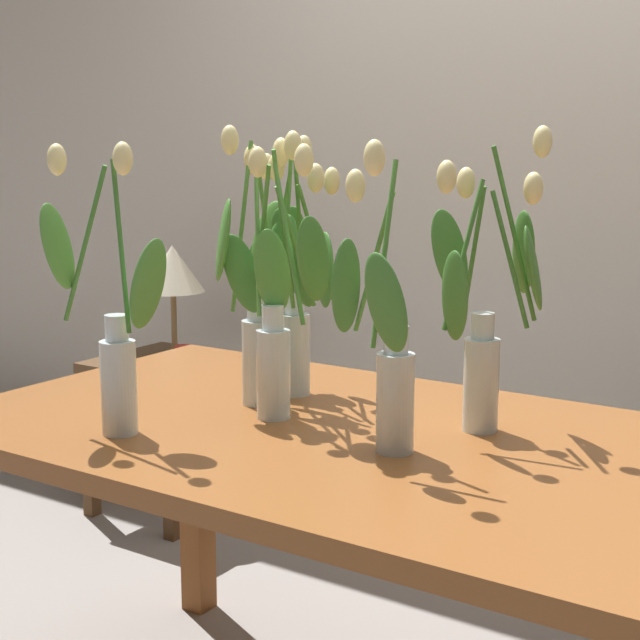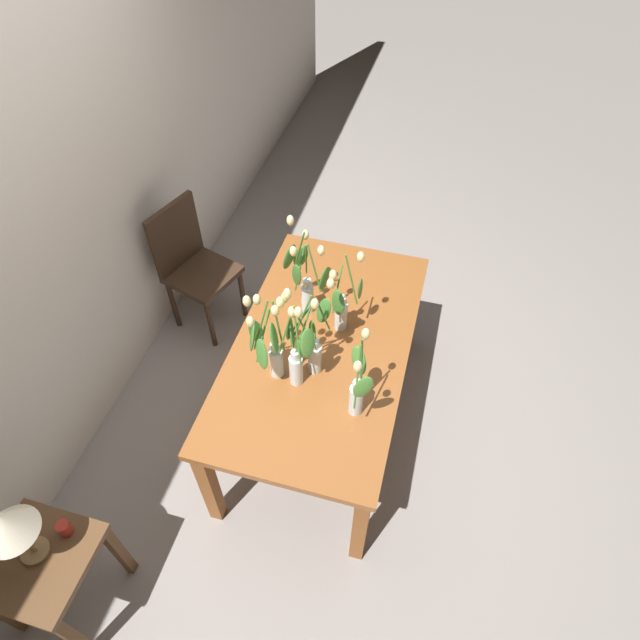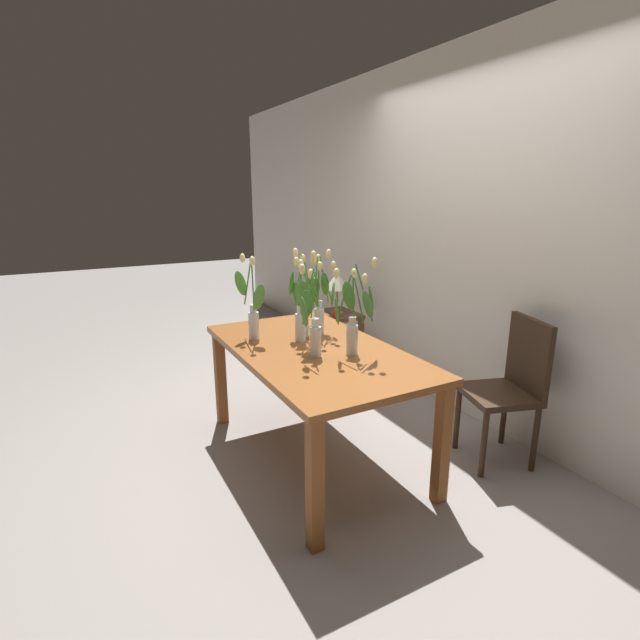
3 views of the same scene
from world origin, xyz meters
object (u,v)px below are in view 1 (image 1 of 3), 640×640
tulip_vase_1 (487,314)px  tulip_vase_4 (279,306)px  table_lamp (173,272)px  tulip_vase_0 (112,338)px  pillar_candle (183,357)px  tulip_vase_2 (293,293)px  dining_table (351,476)px  tulip_vase_3 (257,305)px  tulip_vase_5 (386,357)px  side_table (166,392)px

tulip_vase_1 → tulip_vase_4: 0.41m
table_lamp → tulip_vase_0: bearing=-51.9°
tulip_vase_0 → pillar_candle: bearing=126.5°
tulip_vase_2 → table_lamp: size_ratio=1.42×
dining_table → tulip_vase_1: bearing=36.4°
tulip_vase_4 → pillar_candle: tulip_vase_4 is taller
tulip_vase_1 → tulip_vase_3: tulip_vase_3 is taller
tulip_vase_3 → tulip_vase_4: 0.09m
tulip_vase_5 → dining_table: bearing=146.9°
dining_table → tulip_vase_4: size_ratio=2.80×
pillar_candle → tulip_vase_4: bearing=-39.4°
tulip_vase_3 → tulip_vase_1: bearing=11.8°
tulip_vase_2 → table_lamp: 1.27m
tulip_vase_1 → side_table: (-1.53, 0.75, -0.53)m
pillar_candle → side_table: bearing=156.7°
side_table → tulip_vase_3: bearing=-38.7°
tulip_vase_5 → pillar_candle: size_ratio=7.34×
dining_table → table_lamp: (-1.29, 0.92, 0.21)m
tulip_vase_2 → side_table: (-1.06, 0.71, -0.53)m
dining_table → tulip_vase_1: size_ratio=2.77×
dining_table → pillar_candle: dining_table is taller
tulip_vase_0 → tulip_vase_1: size_ratio=0.95×
tulip_vase_3 → pillar_candle: 1.26m
dining_table → side_table: bearing=145.8°
tulip_vase_2 → table_lamp: (-1.03, 0.73, -0.11)m
tulip_vase_2 → table_lamp: bearing=144.4°
dining_table → tulip_vase_5: 0.30m
dining_table → tulip_vase_3: bearing=168.6°
tulip_vase_1 → side_table: 1.78m
tulip_vase_1 → table_lamp: 1.69m
tulip_vase_2 → side_table: bearing=145.9°
tulip_vase_3 → tulip_vase_5: bearing=-18.8°
table_lamp → dining_table: bearing=-35.4°
tulip_vase_3 → dining_table: bearing=-11.4°
table_lamp → pillar_candle: 0.30m
tulip_vase_5 → tulip_vase_4: bearing=162.0°
dining_table → tulip_vase_3: 0.41m
tulip_vase_2 → tulip_vase_5: tulip_vase_2 is taller
tulip_vase_0 → pillar_candle: (-0.81, 1.10, -0.34)m
tulip_vase_1 → tulip_vase_2: (-0.47, 0.03, -0.00)m
tulip_vase_2 → tulip_vase_4: (0.08, -0.16, 0.00)m
tulip_vase_5 → side_table: bearing=145.8°
tulip_vase_0 → pillar_candle: size_ratio=7.30×
tulip_vase_0 → tulip_vase_2: bearing=77.2°
tulip_vase_4 → tulip_vase_5: bearing=-18.0°
tulip_vase_1 → tulip_vase_5: (-0.09, -0.23, -0.05)m
tulip_vase_1 → table_lamp: (-1.50, 0.77, -0.11)m
tulip_vase_2 → table_lamp: tulip_vase_2 is taller
tulip_vase_1 → tulip_vase_3: (-0.47, -0.10, -0.01)m
tulip_vase_0 → table_lamp: 1.50m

